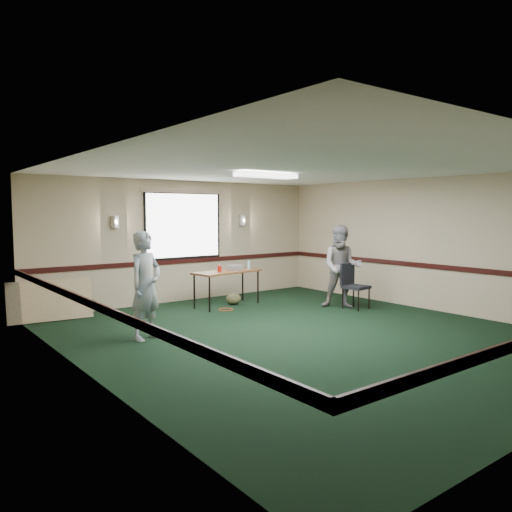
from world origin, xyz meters
TOP-DOWN VIEW (x-y plane):
  - ground at (0.00, 0.00)m, footprint 8.00×8.00m
  - room_shell at (0.00, 2.12)m, footprint 8.00×8.02m
  - folding_table at (0.40, 2.84)m, footprint 1.58×0.81m
  - projector at (0.62, 2.87)m, footprint 0.36×0.33m
  - game_console at (0.77, 3.08)m, footprint 0.24×0.21m
  - red_cup at (0.20, 2.82)m, footprint 0.09×0.09m
  - water_bottle at (1.00, 2.87)m, footprint 0.05×0.05m
  - duffel_bag at (0.61, 2.90)m, footprint 0.42×0.37m
  - cable_coil at (0.14, 2.50)m, footprint 0.34×0.34m
  - folded_table at (-3.00, 3.60)m, footprint 1.49×0.37m
  - conference_chair at (2.33, 1.05)m, footprint 0.51×0.53m
  - person_left at (-2.18, 1.30)m, footprint 0.73×0.62m
  - person_right at (2.21, 1.24)m, footprint 1.04×1.06m

SIDE VIEW (x-z plane):
  - ground at x=0.00m, z-range 0.00..0.00m
  - cable_coil at x=0.14m, z-range 0.00..0.01m
  - duffel_bag at x=0.61m, z-range 0.00..0.25m
  - folded_table at x=-3.00m, z-range 0.00..0.76m
  - conference_chair at x=2.33m, z-range 0.08..1.01m
  - folding_table at x=0.40m, z-range 0.32..1.08m
  - game_console at x=0.77m, z-range 0.76..0.81m
  - projector at x=0.62m, z-range 0.76..0.86m
  - red_cup at x=0.20m, z-range 0.76..0.89m
  - water_bottle at x=1.00m, z-range 0.76..0.93m
  - person_left at x=-2.18m, z-range 0.00..1.70m
  - person_right at x=2.21m, z-range 0.00..1.72m
  - room_shell at x=0.00m, z-range -2.42..5.58m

